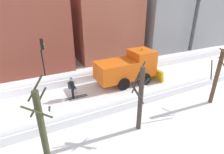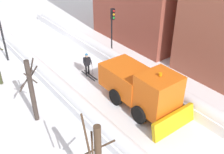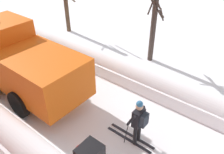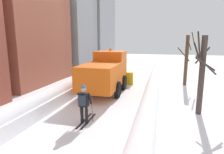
# 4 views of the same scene
# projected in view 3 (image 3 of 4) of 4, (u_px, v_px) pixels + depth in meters

# --- Properties ---
(ground_plane) EXTENTS (80.00, 80.00, 0.00)m
(ground_plane) POSITION_uv_depth(u_px,v_px,m) (62.00, 96.00, 9.85)
(ground_plane) COLOR white
(snowbank_right) EXTENTS (1.10, 36.00, 1.02)m
(snowbank_right) POSITION_uv_depth(u_px,v_px,m) (102.00, 63.00, 11.39)
(snowbank_right) COLOR white
(snowbank_right) RESTS_ON ground
(plow_truck) EXTENTS (3.20, 5.98, 3.12)m
(plow_truck) POSITION_uv_depth(u_px,v_px,m) (23.00, 62.00, 9.39)
(plow_truck) COLOR orange
(plow_truck) RESTS_ON ground
(skier) EXTENTS (0.62, 1.80, 1.81)m
(skier) POSITION_uv_depth(u_px,v_px,m) (138.00, 121.00, 7.24)
(skier) COLOR black
(skier) RESTS_ON ground
(bare_tree_mid) EXTENTS (1.09, 0.92, 4.18)m
(bare_tree_mid) POSITION_uv_depth(u_px,v_px,m) (154.00, 23.00, 11.36)
(bare_tree_mid) COLOR #3E332D
(bare_tree_mid) RESTS_ON ground
(bare_tree_far) EXTENTS (1.37, 1.22, 4.36)m
(bare_tree_far) POSITION_uv_depth(u_px,v_px,m) (66.00, 0.00, 14.73)
(bare_tree_far) COLOR #4C3726
(bare_tree_far) RESTS_ON ground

